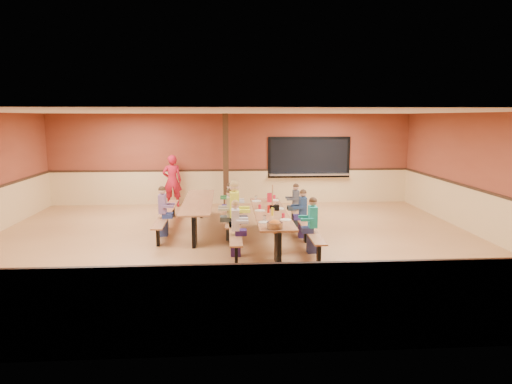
{
  "coord_description": "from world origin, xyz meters",
  "views": [
    {
      "loc": [
        -0.18,
        -10.21,
        2.89
      ],
      "look_at": [
        0.51,
        0.32,
        1.15
      ],
      "focal_mm": 32.0,
      "sensor_mm": 36.0,
      "label": 1
    }
  ],
  "objects": [
    {
      "name": "seated_child_teal_right",
      "position": [
        1.64,
        -0.81,
        0.6
      ],
      "size": [
        0.36,
        0.3,
        1.19
      ],
      "primitive_type": null,
      "color": "teal",
      "rests_on": "ground"
    },
    {
      "name": "cafeteria_table_main",
      "position": [
        0.82,
        0.03,
        0.53
      ],
      "size": [
        1.91,
        3.7,
        0.74
      ],
      "color": "#9A613D",
      "rests_on": "ground"
    },
    {
      "name": "seated_child_purple_sec",
      "position": [
        -1.75,
        0.82,
        0.61
      ],
      "size": [
        0.37,
        0.3,
        1.21
      ],
      "primitive_type": null,
      "color": "slate",
      "rests_on": "ground"
    },
    {
      "name": "seated_adult_yellow",
      "position": [
        -0.01,
        0.2,
        0.7
      ],
      "size": [
        0.47,
        0.38,
        1.41
      ],
      "primitive_type": null,
      "color": "#F3FF38",
      "rests_on": "ground"
    },
    {
      "name": "cafeteria_table_second",
      "position": [
        -0.92,
        1.5,
        0.53
      ],
      "size": [
        1.91,
        3.7,
        0.74
      ],
      "color": "#9A613D",
      "rests_on": "ground"
    },
    {
      "name": "table_paddle",
      "position": [
        0.91,
        0.44,
        0.88
      ],
      "size": [
        0.16,
        0.16,
        0.56
      ],
      "color": "black",
      "rests_on": "cafeteria_table_main"
    },
    {
      "name": "place_settings",
      "position": [
        0.82,
        0.03,
        0.8
      ],
      "size": [
        0.65,
        3.3,
        0.11
      ],
      "primitive_type": null,
      "color": "beige",
      "rests_on": "cafeteria_table_main"
    },
    {
      "name": "structural_post",
      "position": [
        -0.2,
        4.4,
        1.5
      ],
      "size": [
        0.18,
        0.18,
        3.0
      ],
      "primitive_type": "cube",
      "color": "#331E11",
      "rests_on": "ground"
    },
    {
      "name": "room_envelope",
      "position": [
        0.0,
        0.0,
        0.69
      ],
      "size": [
        12.04,
        10.04,
        3.02
      ],
      "color": "brown",
      "rests_on": "ground"
    },
    {
      "name": "ground",
      "position": [
        0.0,
        0.0,
        0.0
      ],
      "size": [
        12.0,
        12.0,
        0.0
      ],
      "primitive_type": "plane",
      "color": "#976239",
      "rests_on": "ground"
    },
    {
      "name": "chip_bowl",
      "position": [
        0.75,
        -1.58,
        0.81
      ],
      "size": [
        0.32,
        0.32,
        0.15
      ],
      "primitive_type": null,
      "color": "orange",
      "rests_on": "cafeteria_table_main"
    },
    {
      "name": "seated_child_char_right",
      "position": [
        1.64,
        1.58,
        0.57
      ],
      "size": [
        0.34,
        0.27,
        1.14
      ],
      "primitive_type": null,
      "color": "#41434A",
      "rests_on": "ground"
    },
    {
      "name": "seated_child_navy_right",
      "position": [
        1.64,
        0.45,
        0.58
      ],
      "size": [
        0.35,
        0.28,
        1.16
      ],
      "primitive_type": null,
      "color": "navy",
      "rests_on": "ground"
    },
    {
      "name": "seated_child_grey_left",
      "position": [
        -0.01,
        1.32,
        0.59
      ],
      "size": [
        0.35,
        0.29,
        1.17
      ],
      "primitive_type": null,
      "color": "silver",
      "rests_on": "ground"
    },
    {
      "name": "seated_child_white_left",
      "position": [
        -0.01,
        -0.93,
        0.59
      ],
      "size": [
        0.35,
        0.29,
        1.17
      ],
      "primitive_type": null,
      "color": "white",
      "rests_on": "ground"
    },
    {
      "name": "seated_child_green_sec",
      "position": [
        -0.1,
        1.86,
        0.57
      ],
      "size": [
        0.33,
        0.27,
        1.13
      ],
      "primitive_type": null,
      "color": "#30773D",
      "rests_on": "ground"
    },
    {
      "name": "seated_child_tan_sec",
      "position": [
        -0.1,
        0.37,
        0.61
      ],
      "size": [
        0.37,
        0.3,
        1.21
      ],
      "primitive_type": null,
      "color": "tan",
      "rests_on": "ground"
    },
    {
      "name": "condiment_ketchup",
      "position": [
        0.76,
        -0.1,
        0.82
      ],
      "size": [
        0.06,
        0.06,
        0.17
      ],
      "primitive_type": "cylinder",
      "color": "#B2140F",
      "rests_on": "cafeteria_table_main"
    },
    {
      "name": "punch_pitcher",
      "position": [
        0.93,
        1.25,
        0.85
      ],
      "size": [
        0.16,
        0.16,
        0.22
      ],
      "primitive_type": "cylinder",
      "color": "red",
      "rests_on": "cafeteria_table_main"
    },
    {
      "name": "napkin_dispenser",
      "position": [
        0.98,
        0.16,
        0.8
      ],
      "size": [
        0.1,
        0.14,
        0.13
      ],
      "primitive_type": "cube",
      "color": "black",
      "rests_on": "cafeteria_table_main"
    },
    {
      "name": "kitchen_pass_through",
      "position": [
        2.6,
        4.96,
        1.49
      ],
      "size": [
        2.78,
        0.28,
        1.38
      ],
      "color": "black",
      "rests_on": "ground"
    },
    {
      "name": "condiment_mustard",
      "position": [
        0.82,
        -0.39,
        0.82
      ],
      "size": [
        0.06,
        0.06,
        0.17
      ],
      "primitive_type": "cylinder",
      "color": "yellow",
      "rests_on": "cafeteria_table_main"
    },
    {
      "name": "standing_woman",
      "position": [
        -1.94,
        4.55,
        0.85
      ],
      "size": [
        0.68,
        0.51,
        1.69
      ],
      "primitive_type": "imported",
      "rotation": [
        0.0,
        0.0,
        3.32
      ],
      "color": "#AB1325",
      "rests_on": "ground"
    }
  ]
}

